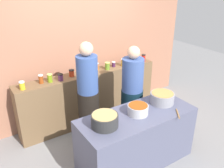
% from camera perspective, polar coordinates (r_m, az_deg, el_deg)
% --- Properties ---
extents(ground, '(12.00, 12.00, 0.00)m').
position_cam_1_polar(ground, '(4.10, 2.77, -15.24)').
color(ground, gray).
extents(storefront_wall, '(4.80, 0.12, 3.00)m').
position_cam_1_polar(storefront_wall, '(4.54, -7.71, 10.07)').
color(storefront_wall, '#9E674F').
rests_on(storefront_wall, ground).
extents(display_shelf, '(2.70, 0.36, 0.99)m').
position_cam_1_polar(display_shelf, '(4.60, -5.10, -2.99)').
color(display_shelf, brown).
rests_on(display_shelf, ground).
extents(prep_table, '(1.70, 0.70, 0.84)m').
position_cam_1_polar(prep_table, '(3.65, 5.71, -12.69)').
color(prep_table, '#4F526A').
rests_on(prep_table, ground).
extents(preserve_jar_0, '(0.09, 0.09, 0.13)m').
position_cam_1_polar(preserve_jar_0, '(3.95, -20.38, -0.32)').
color(preserve_jar_0, gold).
rests_on(preserve_jar_0, display_shelf).
extents(preserve_jar_1, '(0.08, 0.08, 0.15)m').
position_cam_1_polar(preserve_jar_1, '(4.08, -16.37, 1.13)').
color(preserve_jar_1, '#934017').
rests_on(preserve_jar_1, display_shelf).
extents(preserve_jar_2, '(0.08, 0.08, 0.14)m').
position_cam_1_polar(preserve_jar_2, '(4.08, -14.41, 1.37)').
color(preserve_jar_2, olive).
rests_on(preserve_jar_2, display_shelf).
extents(preserve_jar_3, '(0.09, 0.09, 0.12)m').
position_cam_1_polar(preserve_jar_3, '(4.10, -12.02, 1.56)').
color(preserve_jar_3, '#5A2C51').
rests_on(preserve_jar_3, display_shelf).
extents(preserve_jar_4, '(0.09, 0.09, 0.12)m').
position_cam_1_polar(preserve_jar_4, '(4.24, -9.48, 2.57)').
color(preserve_jar_4, '#A83119').
rests_on(preserve_jar_4, display_shelf).
extents(preserve_jar_5, '(0.08, 0.08, 0.13)m').
position_cam_1_polar(preserve_jar_5, '(4.27, -6.90, 2.95)').
color(preserve_jar_5, maroon).
rests_on(preserve_jar_5, display_shelf).
extents(preserve_jar_6, '(0.08, 0.08, 0.13)m').
position_cam_1_polar(preserve_jar_6, '(4.48, -3.68, 4.16)').
color(preserve_jar_6, '#CA6C21').
rests_on(preserve_jar_6, display_shelf).
extents(preserve_jar_7, '(0.09, 0.09, 0.14)m').
position_cam_1_polar(preserve_jar_7, '(4.49, -1.10, 4.29)').
color(preserve_jar_7, olive).
rests_on(preserve_jar_7, display_shelf).
extents(preserve_jar_8, '(0.07, 0.07, 0.10)m').
position_cam_1_polar(preserve_jar_8, '(4.63, 0.37, 4.68)').
color(preserve_jar_8, '#451E45').
rests_on(preserve_jar_8, display_shelf).
extents(preserve_jar_9, '(0.08, 0.08, 0.14)m').
position_cam_1_polar(preserve_jar_9, '(4.66, 2.67, 5.08)').
color(preserve_jar_9, gold).
rests_on(preserve_jar_9, display_shelf).
extents(preserve_jar_10, '(0.08, 0.08, 0.13)m').
position_cam_1_polar(preserve_jar_10, '(4.79, 4.04, 5.52)').
color(preserve_jar_10, gold).
rests_on(preserve_jar_10, display_shelf).
extents(preserve_jar_11, '(0.08, 0.08, 0.14)m').
position_cam_1_polar(preserve_jar_11, '(4.85, 5.48, 5.81)').
color(preserve_jar_11, '#8A4F0E').
rests_on(preserve_jar_11, display_shelf).
extents(preserve_jar_12, '(0.08, 0.08, 0.14)m').
position_cam_1_polar(preserve_jar_12, '(4.95, 7.40, 6.08)').
color(preserve_jar_12, red).
rests_on(preserve_jar_12, display_shelf).
extents(cooking_pot_left, '(0.35, 0.35, 0.17)m').
position_cam_1_polar(cooking_pot_left, '(3.11, -1.74, -8.58)').
color(cooking_pot_left, '#2D2D2D').
rests_on(cooking_pot_left, prep_table).
extents(cooking_pot_center, '(0.29, 0.29, 0.14)m').
position_cam_1_polar(cooking_pot_center, '(3.39, 6.10, -5.99)').
color(cooking_pot_center, '#B7B7BC').
rests_on(cooking_pot_center, prep_table).
extents(cooking_pot_right, '(0.36, 0.36, 0.17)m').
position_cam_1_polar(cooking_pot_right, '(3.72, 11.71, -3.23)').
color(cooking_pot_right, gray).
rests_on(cooking_pot_right, prep_table).
extents(wooden_spoon, '(0.17, 0.21, 0.02)m').
position_cam_1_polar(wooden_spoon, '(3.52, 15.22, -6.72)').
color(wooden_spoon, '#9E703D').
rests_on(wooden_spoon, prep_table).
extents(cook_with_tongs, '(0.34, 0.34, 1.74)m').
position_cam_1_polar(cook_with_tongs, '(3.85, -5.57, -3.86)').
color(cook_with_tongs, black).
rests_on(cook_with_tongs, ground).
extents(cook_in_cap, '(0.36, 0.36, 1.62)m').
position_cam_1_polar(cook_in_cap, '(4.05, 4.70, -3.31)').
color(cook_in_cap, black).
rests_on(cook_in_cap, ground).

